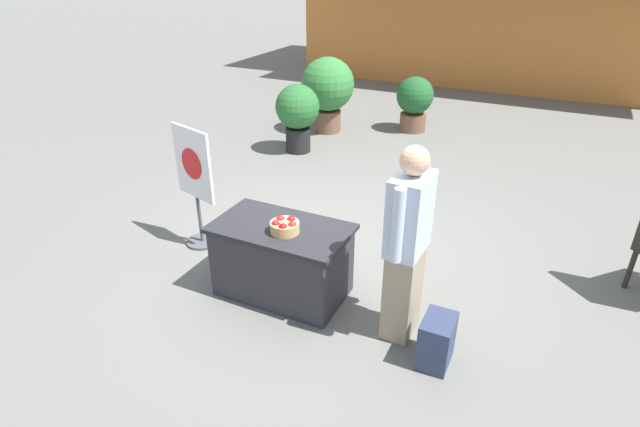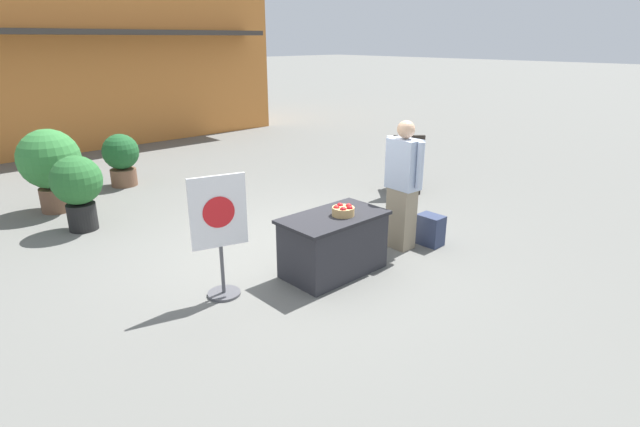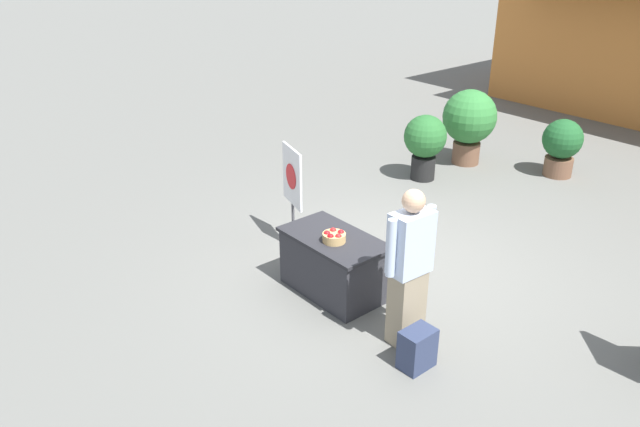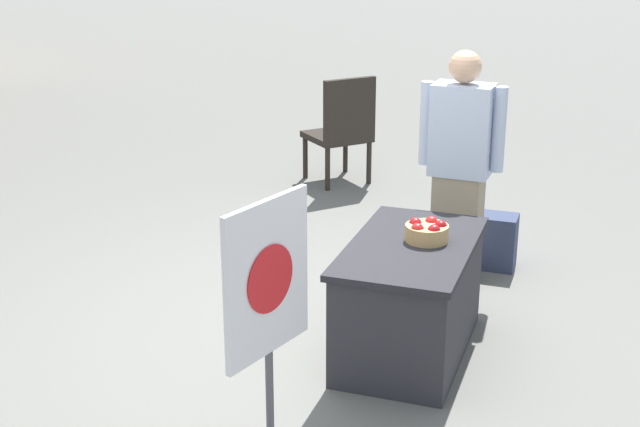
% 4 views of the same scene
% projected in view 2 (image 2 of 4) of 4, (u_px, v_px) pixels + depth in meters
% --- Properties ---
extents(ground_plane, '(120.00, 120.00, 0.00)m').
position_uv_depth(ground_plane, '(293.00, 249.00, 6.69)').
color(ground_plane, slate).
extents(storefront_building, '(10.28, 5.13, 4.53)m').
position_uv_depth(storefront_building, '(67.00, 54.00, 13.47)').
color(storefront_building, '#C67533').
rests_on(storefront_building, ground_plane).
extents(display_table, '(1.26, 0.72, 0.72)m').
position_uv_depth(display_table, '(333.00, 244.00, 5.93)').
color(display_table, '#2D2D33').
rests_on(display_table, ground_plane).
extents(apple_basket, '(0.26, 0.26, 0.13)m').
position_uv_depth(apple_basket, '(343.00, 210.00, 5.79)').
color(apple_basket, tan).
rests_on(apple_basket, display_table).
extents(person_visitor, '(0.28, 0.61, 1.71)m').
position_uv_depth(person_visitor, '(403.00, 185.00, 6.48)').
color(person_visitor, gray).
rests_on(person_visitor, ground_plane).
extents(backpack, '(0.24, 0.34, 0.42)m').
position_uv_depth(backpack, '(430.00, 230.00, 6.78)').
color(backpack, '#2D3856').
rests_on(backpack, ground_plane).
extents(poster_board, '(0.59, 0.36, 1.36)m').
position_uv_depth(poster_board, '(220.00, 231.00, 5.25)').
color(poster_board, '#4C4C51').
rests_on(poster_board, ground_plane).
extents(patio_chair, '(0.78, 0.78, 1.08)m').
position_uv_depth(patio_chair, '(407.00, 161.00, 8.95)').
color(patio_chair, '#28231E').
rests_on(patio_chair, ground_plane).
extents(potted_plant_near_left, '(0.95, 0.95, 1.34)m').
position_uv_depth(potted_plant_near_left, '(50.00, 163.00, 7.93)').
color(potted_plant_near_left, brown).
rests_on(potted_plant_near_left, ground_plane).
extents(potted_plant_far_left, '(0.67, 0.67, 0.99)m').
position_uv_depth(potted_plant_far_left, '(121.00, 157.00, 9.41)').
color(potted_plant_far_left, brown).
rests_on(potted_plant_far_left, ground_plane).
extents(potted_plant_far_right, '(0.71, 0.71, 1.11)m').
position_uv_depth(potted_plant_far_right, '(77.00, 186.00, 7.16)').
color(potted_plant_far_right, black).
rests_on(potted_plant_far_right, ground_plane).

